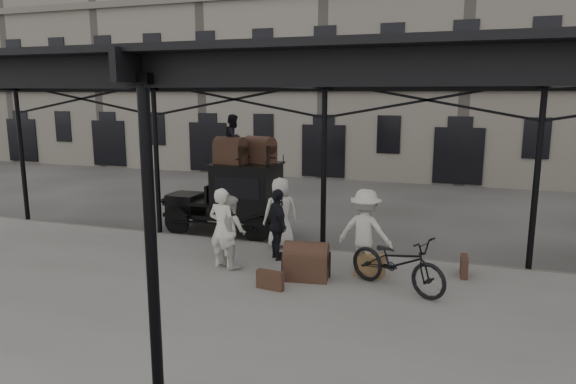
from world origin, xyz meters
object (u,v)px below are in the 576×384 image
porter_left (222,228)px  taxi (237,195)px  steamer_trunk_roof_near (230,152)px  steamer_trunk_platform (306,264)px  porter_official (278,224)px  bicycle (397,262)px

porter_left → taxi: bearing=-63.2°
steamer_trunk_roof_near → steamer_trunk_platform: steamer_trunk_roof_near is taller
porter_official → taxi: bearing=3.6°
porter_official → steamer_trunk_roof_near: 3.42m
taxi → steamer_trunk_roof_near: 1.33m
bicycle → steamer_trunk_platform: 1.99m
taxi → steamer_trunk_roof_near: size_ratio=4.05×
porter_left → steamer_trunk_roof_near: bearing=-60.5°
bicycle → porter_official: bearing=96.0°
porter_official → steamer_trunk_roof_near: size_ratio=1.97×
steamer_trunk_platform → steamer_trunk_roof_near: bearing=127.5°
taxi → steamer_trunk_platform: 4.80m
taxi → porter_official: (2.16, -2.36, -0.17)m
bicycle → steamer_trunk_roof_near: (-5.29, 3.22, 1.77)m
steamer_trunk_roof_near → steamer_trunk_platform: bearing=-33.9°
porter_official → steamer_trunk_platform: size_ratio=1.83×
porter_official → steamer_trunk_roof_near: steamer_trunk_roof_near is taller
porter_left → porter_official: (1.02, 1.00, -0.07)m
porter_official → steamer_trunk_platform: (1.07, -1.11, -0.53)m
taxi → bicycle: bearing=-33.6°
taxi → steamer_trunk_roof_near: steamer_trunk_roof_near is taller
bicycle → taxi: bearing=82.2°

